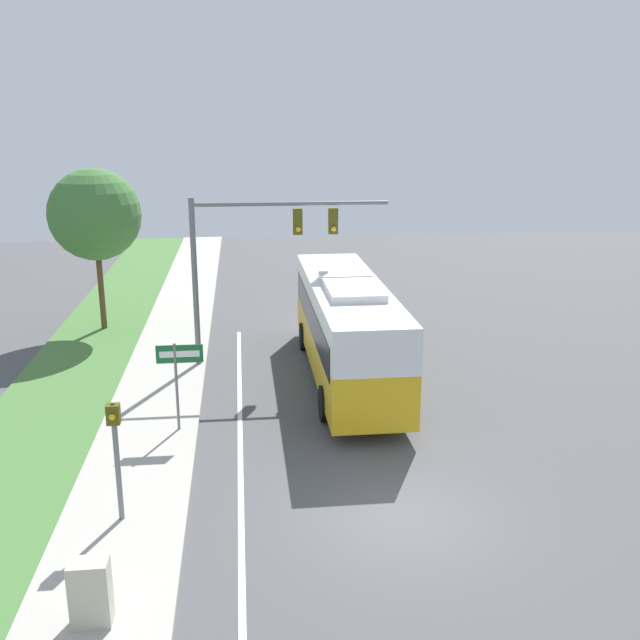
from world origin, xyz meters
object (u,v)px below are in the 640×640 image
utility_cabinet (91,593)px  bus (346,323)px  signal_gantry (256,245)px  street_sign (178,369)px  pedestrian_signal (116,443)px

utility_cabinet → bus: bearing=62.4°
bus → signal_gantry: 4.23m
bus → utility_cabinet: bearing=-117.6°
signal_gantry → utility_cabinet: 14.64m
bus → utility_cabinet: size_ratio=9.00×
utility_cabinet → street_sign: bearing=83.4°
pedestrian_signal → utility_cabinet: pedestrian_signal is taller
signal_gantry → street_sign: signal_gantry is taller
signal_gantry → street_sign: 6.65m
pedestrian_signal → utility_cabinet: 3.63m
pedestrian_signal → signal_gantry: bearing=72.2°
bus → signal_gantry: bearing=147.9°
signal_gantry → utility_cabinet: size_ratio=5.66×
signal_gantry → pedestrian_signal: 11.16m
bus → street_sign: bus is taller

